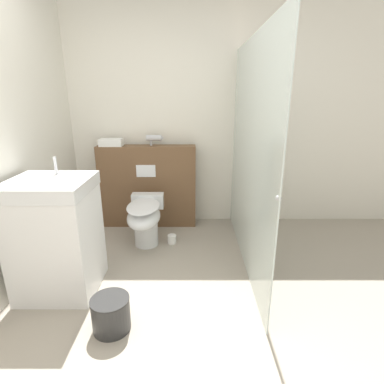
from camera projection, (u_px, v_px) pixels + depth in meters
The scene contains 10 objects.
ground_plane at pixel (175, 344), 1.93m from camera, with size 12.00×12.00×0.00m, color #9E9384.
wall_back at pixel (182, 120), 3.52m from camera, with size 8.00×0.06×2.50m.
partition_panel at pixel (147, 186), 3.59m from camera, with size 1.14×0.21×0.98m.
shower_glass at pixel (248, 158), 2.64m from camera, with size 0.04×1.97×2.00m.
toilet at pixel (144, 218), 3.09m from camera, with size 0.34×0.64×0.50m.
sink_vanity at pixel (56, 236), 2.36m from camera, with size 0.60×0.57×1.07m.
hair_drier at pixel (154, 138), 3.43m from camera, with size 0.20×0.07×0.12m.
folded_towel at pixel (110, 142), 3.41m from camera, with size 0.26×0.17×0.08m.
spare_toilet_roll at pixel (171, 239), 3.24m from camera, with size 0.09×0.09×0.09m.
waste_bin at pixel (110, 314), 2.02m from camera, with size 0.26×0.26×0.24m.
Camera 1 is at (0.10, -1.53, 1.53)m, focal length 28.00 mm.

